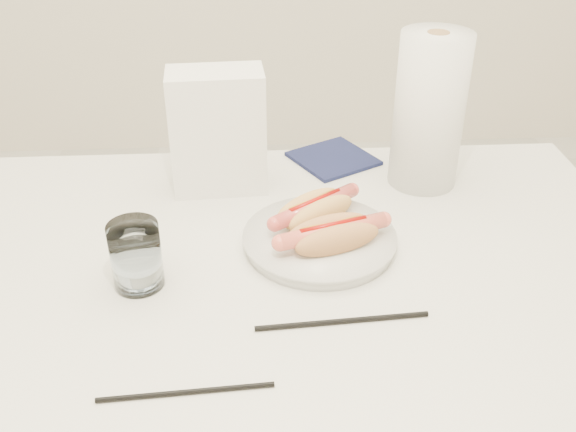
{
  "coord_description": "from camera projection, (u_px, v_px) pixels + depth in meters",
  "views": [
    {
      "loc": [
        -0.01,
        -0.78,
        1.33
      ],
      "look_at": [
        0.04,
        0.04,
        0.82
      ],
      "focal_mm": 40.96,
      "sensor_mm": 36.0,
      "label": 1
    }
  ],
  "objects": [
    {
      "name": "hotdog_left",
      "position": [
        315.0,
        210.0,
        1.04
      ],
      "size": [
        0.15,
        0.13,
        0.04
      ],
      "rotation": [
        0.0,
        0.0,
        0.63
      ],
      "color": "#E4A95B",
      "rests_on": "plate"
    },
    {
      "name": "chopstick_far",
      "position": [
        342.0,
        321.0,
        0.87
      ],
      "size": [
        0.23,
        0.02,
        0.01
      ],
      "primitive_type": "cylinder",
      "rotation": [
        0.0,
        1.57,
        0.07
      ],
      "color": "black",
      "rests_on": "table"
    },
    {
      "name": "navy_napkin",
      "position": [
        333.0,
        159.0,
        1.27
      ],
      "size": [
        0.19,
        0.19,
        0.01
      ],
      "primitive_type": "cube",
      "rotation": [
        0.0,
        0.0,
        0.51
      ],
      "color": "#13183C",
      "rests_on": "table"
    },
    {
      "name": "paper_towel_roll",
      "position": [
        429.0,
        111.0,
        1.13
      ],
      "size": [
        0.13,
        0.13,
        0.27
      ],
      "primitive_type": "cylinder",
      "rotation": [
        0.0,
        0.0,
        -0.08
      ],
      "color": "white",
      "rests_on": "table"
    },
    {
      "name": "chopstick_near",
      "position": [
        186.0,
        392.0,
        0.76
      ],
      "size": [
        0.21,
        0.02,
        0.01
      ],
      "primitive_type": "cylinder",
      "rotation": [
        0.0,
        1.57,
        0.06
      ],
      "color": "black",
      "rests_on": "table"
    },
    {
      "name": "plate",
      "position": [
        319.0,
        241.0,
        1.02
      ],
      "size": [
        0.3,
        0.3,
        0.02
      ],
      "primitive_type": "cylinder",
      "rotation": [
        0.0,
        0.0,
        0.37
      ],
      "color": "silver",
      "rests_on": "table"
    },
    {
      "name": "water_glass",
      "position": [
        136.0,
        255.0,
        0.92
      ],
      "size": [
        0.07,
        0.07,
        0.1
      ],
      "primitive_type": "cylinder",
      "color": "silver",
      "rests_on": "table"
    },
    {
      "name": "napkin_box",
      "position": [
        218.0,
        131.0,
        1.13
      ],
      "size": [
        0.17,
        0.1,
        0.22
      ],
      "primitive_type": "cube",
      "rotation": [
        0.0,
        0.0,
        0.06
      ],
      "color": "white",
      "rests_on": "table"
    },
    {
      "name": "table",
      "position": [
        266.0,
        301.0,
        1.0
      ],
      "size": [
        1.2,
        0.8,
        0.75
      ],
      "color": "silver",
      "rests_on": "ground"
    },
    {
      "name": "hotdog_right",
      "position": [
        333.0,
        235.0,
        0.98
      ],
      "size": [
        0.17,
        0.11,
        0.05
      ],
      "rotation": [
        0.0,
        0.0,
        0.32
      ],
      "color": "tan",
      "rests_on": "plate"
    }
  ]
}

